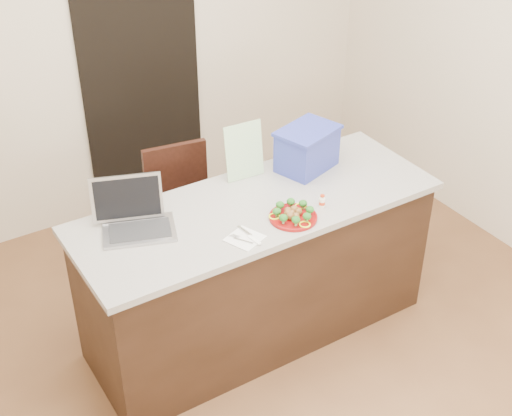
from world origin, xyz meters
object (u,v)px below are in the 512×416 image
blue_box (307,148)px  chair (185,207)px  island (257,270)px  plate (293,217)px  yogurt_bottle (322,202)px  laptop (133,215)px  napkin (245,239)px

blue_box → chair: (-0.56, 0.54, -0.52)m
island → blue_box: size_ratio=4.95×
plate → blue_box: size_ratio=0.62×
yogurt_bottle → chair: yogurt_bottle is taller
blue_box → chair: 0.93m
plate → laptop: 0.84m
plate → blue_box: blue_box is taller
yogurt_bottle → blue_box: bearing=66.2°
island → napkin: (-0.23, -0.25, 0.46)m
laptop → napkin: bearing=-23.0°
island → laptop: (-0.66, 0.16, 0.53)m
plate → napkin: (-0.32, -0.02, -0.01)m
napkin → plate: bearing=4.3°
napkin → laptop: size_ratio=0.37×
plate → yogurt_bottle: size_ratio=3.55×
yogurt_bottle → chair: 1.09m
napkin → laptop: laptop is taller
plate → yogurt_bottle: (0.20, 0.01, 0.02)m
laptop → chair: (0.56, 0.57, -0.46)m
laptop → chair: bearing=65.4°
napkin → yogurt_bottle: bearing=4.1°
yogurt_bottle → chair: bearing=112.4°
napkin → yogurt_bottle: size_ratio=2.24×
yogurt_bottle → island: bearing=144.0°
plate → napkin: plate is taller
plate → yogurt_bottle: 0.20m
plate → blue_box: bearing=47.4°
yogurt_bottle → chair: size_ratio=0.08×
plate → napkin: bearing=-175.7°
yogurt_bottle → napkin: bearing=-175.9°
island → yogurt_bottle: 0.60m
island → yogurt_bottle: yogurt_bottle is taller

